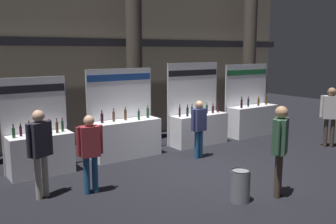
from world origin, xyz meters
The scene contains 12 objects.
ground_plane centered at (0.00, 0.00, 0.00)m, with size 28.96×28.96×0.00m, color black.
hall_colonnade centered at (0.00, 4.33, 2.83)m, with size 14.48×1.38×5.75m.
exhibitor_booth_0 centered at (-3.38, 2.12, 0.59)m, with size 1.54×0.66×2.29m.
exhibitor_booth_1 centered at (-1.02, 2.24, 0.62)m, with size 1.98×0.66×2.42m.
exhibitor_booth_2 centered at (1.52, 2.19, 0.61)m, with size 1.95×0.66×2.54m.
exhibitor_booth_3 centered at (3.86, 2.13, 0.62)m, with size 1.98×0.66×2.44m.
trash_bin centered at (-0.68, -1.76, 0.32)m, with size 0.39×0.39×0.64m.
visitor_0 centered at (0.13, -2.02, 1.12)m, with size 0.50×0.40×1.85m.
visitor_1 centered at (0.56, 1.00, 0.94)m, with size 0.53×0.28×1.58m.
visitor_2 centered at (-3.78, 0.64, 1.08)m, with size 0.56×0.40×1.78m.
visitor_3 centered at (-2.89, 0.29, 0.98)m, with size 0.54×0.29×1.64m.
visitor_6 centered at (4.55, -0.36, 1.10)m, with size 0.47×0.47×1.82m.
Camera 1 is at (-5.76, -6.59, 2.91)m, focal length 39.69 mm.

